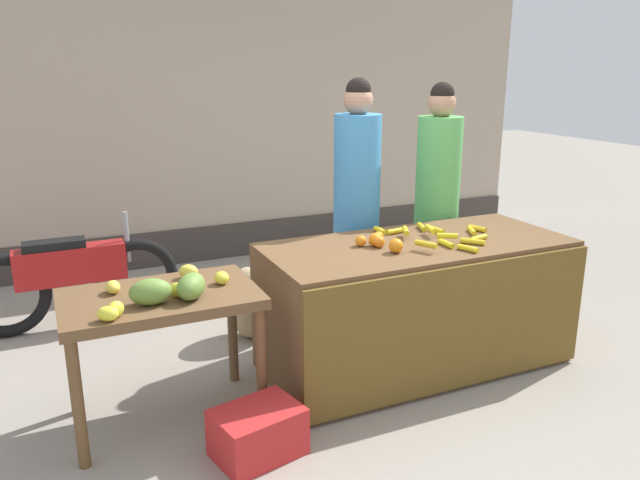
{
  "coord_description": "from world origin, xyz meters",
  "views": [
    {
      "loc": [
        -1.77,
        -3.23,
        1.96
      ],
      "look_at": [
        -0.23,
        0.15,
        0.91
      ],
      "focal_mm": 34.66,
      "sensor_mm": 36.0,
      "label": 1
    }
  ],
  "objects_px": {
    "vendor_woman_blue_shirt": "(357,208)",
    "produce_sack": "(249,303)",
    "produce_crate": "(258,432)",
    "parked_motorcycle": "(72,277)",
    "vendor_woman_green_shirt": "(437,203)"
  },
  "relations": [
    {
      "from": "vendor_woman_blue_shirt",
      "to": "produce_crate",
      "type": "height_order",
      "value": "vendor_woman_blue_shirt"
    },
    {
      "from": "vendor_woman_blue_shirt",
      "to": "produce_sack",
      "type": "xyz_separation_m",
      "value": [
        -0.79,
        0.17,
        -0.68
      ]
    },
    {
      "from": "produce_crate",
      "to": "produce_sack",
      "type": "bearing_deg",
      "value": 73.26
    },
    {
      "from": "vendor_woman_blue_shirt",
      "to": "vendor_woman_green_shirt",
      "type": "relative_size",
      "value": 1.02
    },
    {
      "from": "parked_motorcycle",
      "to": "produce_crate",
      "type": "relative_size",
      "value": 3.64
    },
    {
      "from": "vendor_woman_blue_shirt",
      "to": "produce_sack",
      "type": "relative_size",
      "value": 3.44
    },
    {
      "from": "vendor_woman_blue_shirt",
      "to": "parked_motorcycle",
      "type": "xyz_separation_m",
      "value": [
        -1.96,
        0.93,
        -0.55
      ]
    },
    {
      "from": "vendor_woman_blue_shirt",
      "to": "parked_motorcycle",
      "type": "height_order",
      "value": "vendor_woman_blue_shirt"
    },
    {
      "from": "vendor_woman_blue_shirt",
      "to": "produce_crate",
      "type": "xyz_separation_m",
      "value": [
        -1.21,
        -1.23,
        -0.82
      ]
    },
    {
      "from": "vendor_woman_green_shirt",
      "to": "produce_sack",
      "type": "relative_size",
      "value": 3.38
    },
    {
      "from": "produce_crate",
      "to": "produce_sack",
      "type": "relative_size",
      "value": 0.8
    },
    {
      "from": "vendor_woman_blue_shirt",
      "to": "parked_motorcycle",
      "type": "distance_m",
      "value": 2.23
    },
    {
      "from": "vendor_woman_blue_shirt",
      "to": "produce_sack",
      "type": "height_order",
      "value": "vendor_woman_blue_shirt"
    },
    {
      "from": "parked_motorcycle",
      "to": "vendor_woman_green_shirt",
      "type": "bearing_deg",
      "value": -19.89
    },
    {
      "from": "vendor_woman_green_shirt",
      "to": "parked_motorcycle",
      "type": "relative_size",
      "value": 1.15
    }
  ]
}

